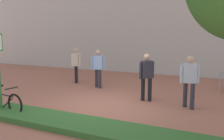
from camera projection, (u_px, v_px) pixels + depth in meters
ground_plane at (102, 105)px, 8.07m from camera, size 60.00×60.00×0.00m
planter_strip at (96, 128)px, 5.92m from camera, size 7.00×1.10×0.16m
bike_at_sign at (5, 101)px, 7.32m from camera, size 1.67×0.42×0.86m
bollard_steel at (193, 85)px, 9.25m from camera, size 0.16×0.16×0.90m
person_casual_tan at (98, 66)px, 10.65m from camera, size 0.57×0.37×1.72m
person_shirt_blue at (76, 63)px, 11.81m from camera, size 0.60×0.39×1.72m
person_suited_navy at (147, 74)px, 8.50m from camera, size 0.44×0.48×1.72m
person_shirt_white at (190, 79)px, 7.65m from camera, size 0.59×0.35×1.72m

